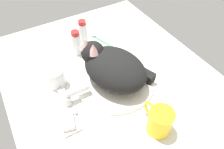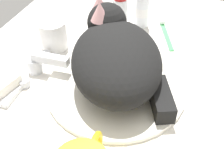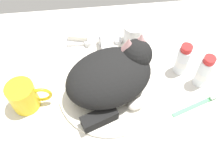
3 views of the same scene
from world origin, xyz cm
name	(u,v)px [view 1 (image 1 of 3)]	position (x,y,z in cm)	size (l,w,h in cm)	color
ground_plane	(115,85)	(0.00, 0.00, -1.50)	(110.00, 82.50, 3.00)	silver
sink_basin	(115,81)	(0.00, 0.00, 0.57)	(31.87, 31.87, 1.15)	white
faucet	(70,97)	(0.00, 19.13, 2.57)	(13.75, 11.00, 5.76)	silver
cat	(112,67)	(1.17, 0.41, 8.15)	(31.33, 27.74, 16.29)	black
coffee_mug	(159,121)	(-25.23, -2.00, 4.77)	(12.53, 8.16, 9.55)	yellow
rinse_cup	(55,77)	(11.00, 20.64, 3.89)	(7.30, 7.30, 7.78)	white
soap_dish	(69,123)	(-8.58, 23.56, 0.60)	(9.00, 6.40, 1.20)	white
soap_bar	(68,120)	(-8.58, 23.56, 2.34)	(7.20, 4.05, 2.29)	white
toothpaste_bottle	(76,43)	(24.36, 5.63, 5.55)	(4.23, 4.23, 11.98)	white
mouthwash_bottle	(84,33)	(29.38, -0.36, 5.87)	(4.17, 4.17, 12.65)	white
toothbrush	(102,41)	(26.34, -8.11, 0.52)	(15.31, 6.18, 1.60)	#4CB266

